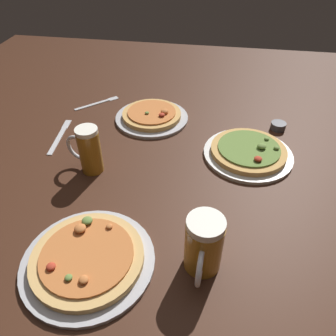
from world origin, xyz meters
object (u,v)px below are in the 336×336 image
object	(u,v)px
pizza_plate_near	(88,259)
fork_left	(98,103)
beer_mug_amber	(88,150)
knife_right	(60,136)
pizza_plate_far	(152,116)
pizza_plate_side	(248,152)
ramekin_sauce	(278,126)
beer_mug_dark	(204,245)

from	to	relation	value
pizza_plate_near	fork_left	xyz separation A→B (m)	(-0.24, 0.77, -0.01)
pizza_plate_near	beer_mug_amber	distance (m)	0.37
beer_mug_amber	knife_right	world-z (taller)	beer_mug_amber
pizza_plate_far	beer_mug_amber	distance (m)	0.37
pizza_plate_side	knife_right	distance (m)	0.69
pizza_plate_far	fork_left	xyz separation A→B (m)	(-0.26, 0.09, -0.01)
pizza_plate_far	fork_left	bearing A→B (deg)	160.33
beer_mug_amber	fork_left	world-z (taller)	beer_mug_amber
fork_left	pizza_plate_side	bearing A→B (deg)	-23.47
pizza_plate_far	pizza_plate_near	bearing A→B (deg)	-91.65
ramekin_sauce	beer_mug_dark	bearing A→B (deg)	-110.18
pizza_plate_near	knife_right	size ratio (longest dim) A/B	1.41
pizza_plate_near	pizza_plate_far	xyz separation A→B (m)	(0.02, 0.68, -0.00)
beer_mug_amber	beer_mug_dark	bearing A→B (deg)	-38.39
pizza_plate_near	ramekin_sauce	xyz separation A→B (m)	(0.51, 0.69, -0.00)
pizza_plate_far	ramekin_sauce	world-z (taller)	pizza_plate_far
ramekin_sauce	fork_left	bearing A→B (deg)	173.58
beer_mug_amber	fork_left	size ratio (longest dim) A/B	0.99
pizza_plate_side	beer_mug_dark	bearing A→B (deg)	-104.78
beer_mug_dark	fork_left	world-z (taller)	beer_mug_dark
pizza_plate_near	beer_mug_dark	bearing A→B (deg)	8.17
pizza_plate_side	ramekin_sauce	world-z (taller)	pizza_plate_side
pizza_plate_near	knife_right	world-z (taller)	pizza_plate_near
fork_left	pizza_plate_near	bearing A→B (deg)	-72.95
ramekin_sauce	knife_right	world-z (taller)	ramekin_sauce
pizza_plate_near	knife_right	bearing A→B (deg)	120.28
pizza_plate_near	knife_right	xyz separation A→B (m)	(-0.30, 0.51, -0.01)
ramekin_sauce	pizza_plate_near	bearing A→B (deg)	-126.56
pizza_plate_near	pizza_plate_far	distance (m)	0.68
pizza_plate_near	beer_mug_amber	bearing A→B (deg)	108.14
pizza_plate_near	pizza_plate_side	distance (m)	0.64
pizza_plate_near	pizza_plate_side	world-z (taller)	same
pizza_plate_near	beer_mug_amber	xyz separation A→B (m)	(-0.11, 0.34, 0.06)
pizza_plate_far	pizza_plate_side	xyz separation A→B (m)	(0.37, -0.18, 0.00)
beer_mug_dark	knife_right	size ratio (longest dim) A/B	0.67
pizza_plate_side	ramekin_sauce	bearing A→B (deg)	58.24
beer_mug_dark	knife_right	xyz separation A→B (m)	(-0.57, 0.47, -0.07)
beer_mug_dark	ramekin_sauce	size ratio (longest dim) A/B	2.72
pizza_plate_far	pizza_plate_side	distance (m)	0.42
pizza_plate_far	beer_mug_amber	xyz separation A→B (m)	(-0.13, -0.34, 0.06)
beer_mug_amber	fork_left	distance (m)	0.45
beer_mug_amber	knife_right	size ratio (longest dim) A/B	0.68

